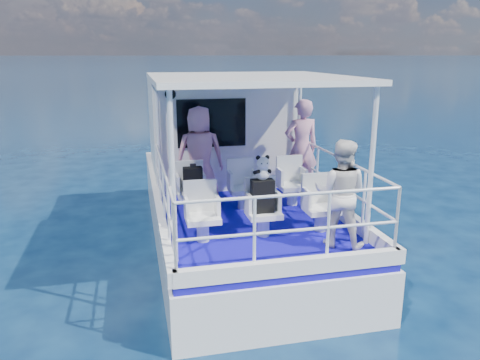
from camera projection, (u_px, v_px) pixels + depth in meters
name	position (u px, v px, depth m)	size (l,w,h in m)	color
ground	(246.00, 260.00, 8.20)	(2000.00, 2000.00, 0.00)	#081D3B
hull	(234.00, 239.00, 9.14)	(3.00, 7.00, 1.60)	white
deck	(233.00, 198.00, 8.92)	(2.90, 6.90, 0.10)	#130B9A
cabin	(220.00, 128.00, 9.85)	(2.85, 2.00, 2.20)	white
canopy	(249.00, 78.00, 7.20)	(3.00, 3.20, 0.08)	white
canopy_posts	(250.00, 151.00, 7.45)	(2.77, 2.97, 2.20)	white
railings	(255.00, 193.00, 7.30)	(2.84, 3.59, 1.00)	white
seat_port_fwd	(191.00, 201.00, 7.91)	(0.48, 0.46, 0.38)	white
seat_center_fwd	(243.00, 198.00, 8.11)	(0.48, 0.46, 0.38)	white
seat_stbd_fwd	(292.00, 194.00, 8.30)	(0.48, 0.46, 0.38)	white
seat_port_aft	(203.00, 228.00, 6.69)	(0.48, 0.46, 0.38)	white
seat_center_aft	(263.00, 223.00, 6.88)	(0.48, 0.46, 0.38)	white
seat_stbd_aft	(321.00, 219.00, 7.08)	(0.48, 0.46, 0.38)	white
passenger_port_fwd	(200.00, 155.00, 8.33)	(0.65, 0.46, 1.73)	#CA839A
passenger_stbd_fwd	(301.00, 148.00, 8.73)	(0.66, 0.43, 1.81)	pink
passenger_stbd_aft	(340.00, 194.00, 6.41)	(0.73, 0.57, 1.51)	silver
backpack_port	(193.00, 179.00, 7.77)	(0.31, 0.18, 0.41)	black
backpack_center	(262.00, 196.00, 6.74)	(0.32, 0.18, 0.48)	black
compact_camera	(193.00, 165.00, 7.72)	(0.10, 0.06, 0.06)	black
panda	(263.00, 168.00, 6.64)	(0.23, 0.19, 0.35)	silver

